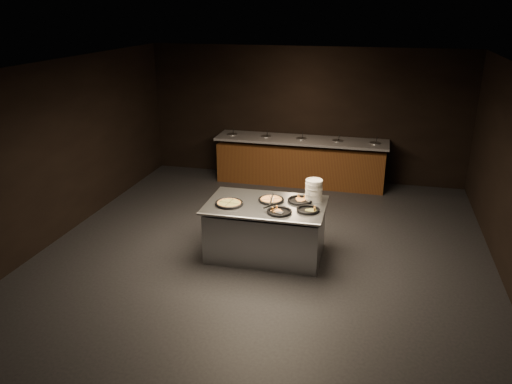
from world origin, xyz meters
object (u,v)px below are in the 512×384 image
at_px(pan_veggie_whole, 229,203).
at_px(pan_cheese_whole, 271,200).
at_px(plate_stack, 314,190).
at_px(serving_counter, 266,230).

relative_size(pan_veggie_whole, pan_cheese_whole, 1.08).
relative_size(plate_stack, pan_cheese_whole, 0.83).
xyz_separation_m(pan_veggie_whole, pan_cheese_whole, (0.59, 0.30, -0.00)).
bearing_deg(serving_counter, plate_stack, 24.87).
height_order(serving_counter, pan_veggie_whole, pan_veggie_whole).
bearing_deg(serving_counter, pan_veggie_whole, -163.42).
height_order(serving_counter, plate_stack, plate_stack).
distance_m(serving_counter, pan_veggie_whole, 0.73).
bearing_deg(pan_cheese_whole, plate_stack, 16.75).
bearing_deg(pan_veggie_whole, pan_cheese_whole, 27.31).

